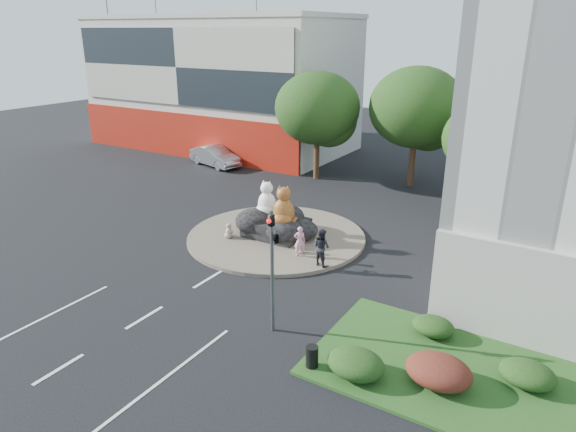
% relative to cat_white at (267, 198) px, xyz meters
% --- Properties ---
extents(ground, '(120.00, 120.00, 0.00)m').
position_rel_cat_white_xyz_m(ground, '(0.86, -10.38, -2.14)').
color(ground, black).
rests_on(ground, ground).
extents(roundabout_island, '(10.00, 10.00, 0.20)m').
position_rel_cat_white_xyz_m(roundabout_island, '(0.86, -0.38, -2.04)').
color(roundabout_island, brown).
rests_on(roundabout_island, ground).
extents(rock_plinth, '(3.20, 2.60, 0.90)m').
position_rel_cat_white_xyz_m(rock_plinth, '(0.86, -0.38, -1.49)').
color(rock_plinth, black).
rests_on(rock_plinth, roundabout_island).
extents(shophouse_block, '(25.20, 12.30, 17.40)m').
position_rel_cat_white_xyz_m(shophouse_block, '(-17.14, 17.54, 4.04)').
color(shophouse_block, beige).
rests_on(shophouse_block, ground).
extents(grass_verge, '(10.00, 6.00, 0.12)m').
position_rel_cat_white_xyz_m(grass_verge, '(12.86, -7.38, -2.08)').
color(grass_verge, '#204717').
rests_on(grass_verge, ground).
extents(tree_left, '(6.46, 6.46, 8.27)m').
position_rel_cat_white_xyz_m(tree_left, '(-3.07, 11.69, 3.11)').
color(tree_left, '#382314').
rests_on(tree_left, ground).
extents(tree_mid, '(6.84, 6.84, 8.76)m').
position_rel_cat_white_xyz_m(tree_mid, '(3.93, 13.69, 3.42)').
color(tree_mid, '#382314').
rests_on(tree_mid, ground).
extents(tree_right, '(5.70, 5.70, 7.30)m').
position_rel_cat_white_xyz_m(tree_right, '(9.93, 9.69, 2.49)').
color(tree_right, '#382314').
rests_on(tree_right, ground).
extents(hedge_near_green, '(2.00, 1.60, 0.90)m').
position_rel_cat_white_xyz_m(hedge_near_green, '(9.86, -9.38, -1.57)').
color(hedge_near_green, '#173310').
rests_on(hedge_near_green, grass_verge).
extents(hedge_red, '(2.20, 1.76, 0.99)m').
position_rel_cat_white_xyz_m(hedge_red, '(12.36, -8.38, -1.53)').
color(hedge_red, '#491513').
rests_on(hedge_red, grass_verge).
extents(hedge_mid_green, '(1.80, 1.44, 0.81)m').
position_rel_cat_white_xyz_m(hedge_mid_green, '(14.86, -6.88, -1.62)').
color(hedge_mid_green, '#173310').
rests_on(hedge_mid_green, grass_verge).
extents(hedge_back_green, '(1.60, 1.28, 0.72)m').
position_rel_cat_white_xyz_m(hedge_back_green, '(11.36, -5.58, -1.66)').
color(hedge_back_green, '#173310').
rests_on(hedge_back_green, grass_verge).
extents(traffic_light, '(0.44, 1.24, 5.00)m').
position_rel_cat_white_xyz_m(traffic_light, '(5.96, -8.38, 1.48)').
color(traffic_light, '#595B60').
rests_on(traffic_light, ground).
extents(street_lamp, '(2.34, 0.22, 8.06)m').
position_rel_cat_white_xyz_m(street_lamp, '(13.68, -2.38, 2.41)').
color(street_lamp, '#595B60').
rests_on(street_lamp, ground).
extents(cat_white, '(1.26, 1.10, 2.08)m').
position_rel_cat_white_xyz_m(cat_white, '(0.00, 0.00, 0.00)').
color(cat_white, white).
rests_on(cat_white, rock_plinth).
extents(cat_tabby, '(1.68, 1.58, 2.25)m').
position_rel_cat_white_xyz_m(cat_tabby, '(1.60, -0.76, 0.08)').
color(cat_tabby, '#B47925').
rests_on(cat_tabby, rock_plinth).
extents(kitten_calico, '(0.62, 0.57, 0.89)m').
position_rel_cat_white_xyz_m(kitten_calico, '(-1.17, -2.08, -1.50)').
color(kitten_calico, white).
rests_on(kitten_calico, roundabout_island).
extents(kitten_white, '(0.63, 0.64, 0.80)m').
position_rel_cat_white_xyz_m(kitten_white, '(3.22, -1.78, -1.54)').
color(kitten_white, white).
rests_on(kitten_white, roundabout_island).
extents(pedestrian_pink, '(0.70, 0.64, 1.61)m').
position_rel_cat_white_xyz_m(pedestrian_pink, '(3.42, -2.13, -1.14)').
color(pedestrian_pink, '#CD8499').
rests_on(pedestrian_pink, roundabout_island).
extents(pedestrian_dark, '(1.07, 0.92, 1.89)m').
position_rel_cat_white_xyz_m(pedestrian_dark, '(4.86, -2.50, -1.00)').
color(pedestrian_dark, '#23212A').
rests_on(pedestrian_dark, roundabout_island).
extents(parked_car, '(5.44, 3.00, 1.70)m').
position_rel_cat_white_xyz_m(parked_car, '(-12.43, 10.52, -1.29)').
color(parked_car, '#A0A2A8').
rests_on(parked_car, ground).
extents(litter_bin, '(0.55, 0.55, 0.78)m').
position_rel_cat_white_xyz_m(litter_bin, '(8.36, -9.72, -1.63)').
color(litter_bin, black).
rests_on(litter_bin, grass_verge).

